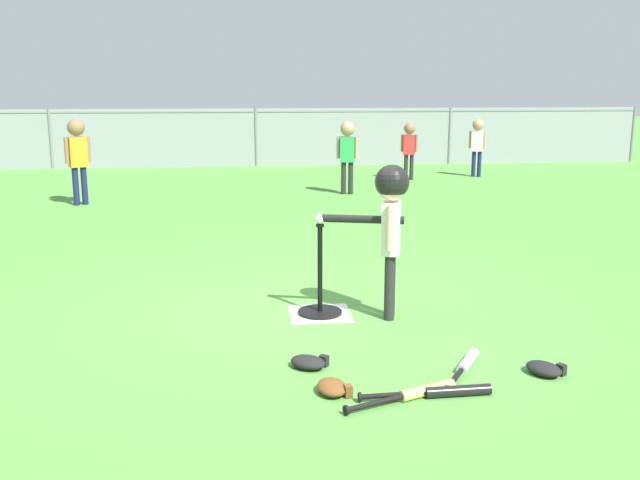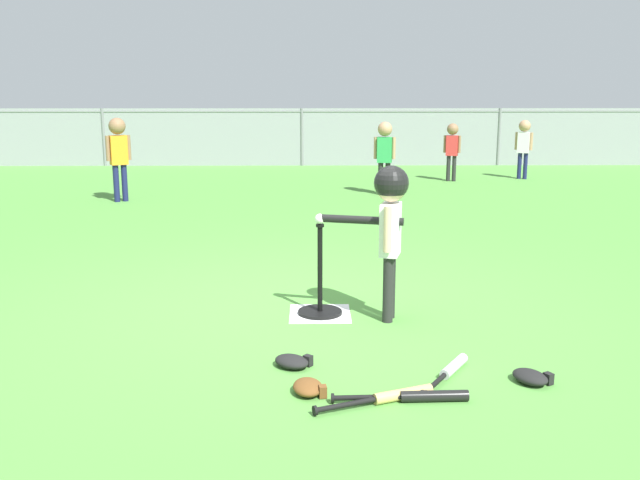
% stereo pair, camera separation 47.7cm
% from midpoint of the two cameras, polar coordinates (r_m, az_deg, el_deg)
% --- Properties ---
extents(ground_plane, '(60.00, 60.00, 0.00)m').
position_cam_midpoint_polar(ground_plane, '(5.27, -5.33, -5.82)').
color(ground_plane, '#51933D').
extents(home_plate, '(0.44, 0.44, 0.01)m').
position_cam_midpoint_polar(home_plate, '(5.22, -2.63, -5.89)').
color(home_plate, white).
rests_on(home_plate, ground_plane).
extents(batting_tee, '(0.32, 0.32, 0.67)m').
position_cam_midpoint_polar(batting_tee, '(5.19, -2.64, -4.84)').
color(batting_tee, black).
rests_on(batting_tee, ground_plane).
extents(baseball_on_tee, '(0.07, 0.07, 0.07)m').
position_cam_midpoint_polar(baseball_on_tee, '(5.05, -2.70, 1.66)').
color(baseball_on_tee, white).
rests_on(baseball_on_tee, batting_tee).
extents(batter_child, '(0.62, 0.31, 1.09)m').
position_cam_midpoint_polar(batter_child, '(4.96, 2.87, 2.37)').
color(batter_child, '#262626').
rests_on(batter_child, ground_plane).
extents(fielder_deep_right, '(0.28, 0.19, 0.98)m').
position_cam_midpoint_polar(fielder_deep_right, '(12.49, 6.03, 7.66)').
color(fielder_deep_right, '#262626').
rests_on(fielder_deep_right, ground_plane).
extents(fielder_near_right, '(0.28, 0.20, 1.02)m').
position_cam_midpoint_polar(fielder_near_right, '(13.09, 11.41, 7.81)').
color(fielder_near_right, '#191E4C').
rests_on(fielder_near_right, ground_plane).
extents(fielder_near_left, '(0.31, 0.23, 1.17)m').
position_cam_midpoint_polar(fielder_near_left, '(10.39, -20.00, 6.75)').
color(fielder_near_left, '#191E4C').
rests_on(fielder_near_left, ground_plane).
extents(fielder_deep_left, '(0.32, 0.22, 1.09)m').
position_cam_midpoint_polar(fielder_deep_left, '(10.77, 0.92, 7.35)').
color(fielder_deep_left, '#262626').
rests_on(fielder_deep_left, ground_plane).
extents(spare_bat_silver, '(0.37, 0.55, 0.06)m').
position_cam_midpoint_polar(spare_bat_silver, '(4.28, 8.34, -9.86)').
color(spare_bat_silver, silver).
rests_on(spare_bat_silver, ground_plane).
extents(spare_bat_wood, '(0.65, 0.30, 0.06)m').
position_cam_midpoint_polar(spare_bat_wood, '(3.89, 4.16, -12.11)').
color(spare_bat_wood, '#DBB266').
rests_on(spare_bat_wood, ground_plane).
extents(spare_bat_black, '(0.72, 0.08, 0.06)m').
position_cam_midpoint_polar(spare_bat_black, '(3.91, 6.41, -11.98)').
color(spare_bat_black, black).
rests_on(spare_bat_black, ground_plane).
extents(glove_by_plate, '(0.25, 0.27, 0.07)m').
position_cam_midpoint_polar(glove_by_plate, '(4.30, 14.40, -9.95)').
color(glove_by_plate, black).
rests_on(glove_by_plate, ground_plane).
extents(glove_near_bats, '(0.27, 0.26, 0.07)m').
position_cam_midpoint_polar(glove_near_bats, '(4.27, -4.15, -9.72)').
color(glove_near_bats, black).
rests_on(glove_near_bats, ground_plane).
extents(glove_tossed_aside, '(0.20, 0.24, 0.07)m').
position_cam_midpoint_polar(glove_tossed_aside, '(3.93, -2.52, -11.69)').
color(glove_tossed_aside, brown).
rests_on(glove_tossed_aside, ground_plane).
extents(outfield_fence, '(16.06, 0.06, 1.15)m').
position_cam_midpoint_polar(outfield_fence, '(14.62, -6.05, 8.27)').
color(outfield_fence, slate).
rests_on(outfield_fence, ground_plane).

